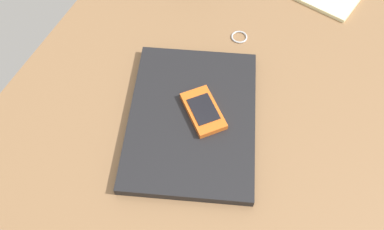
{
  "coord_description": "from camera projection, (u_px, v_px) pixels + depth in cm",
  "views": [
    {
      "loc": [
        44.56,
        12.67,
        68.15
      ],
      "look_at": [
        7.82,
        -2.92,
        5.0
      ],
      "focal_mm": 38.17,
      "sensor_mm": 36.0,
      "label": 1
    }
  ],
  "objects": [
    {
      "name": "desk_surface",
      "position": [
        221.0,
        99.0,
        0.81
      ],
      "size": [
        120.0,
        80.0,
        3.0
      ],
      "primitive_type": "cube",
      "color": "olive",
      "rests_on": "ground"
    },
    {
      "name": "laptop_closed",
      "position": [
        192.0,
        118.0,
        0.76
      ],
      "size": [
        37.07,
        31.7,
        1.81
      ],
      "primitive_type": "cube",
      "rotation": [
        0.0,
        0.0,
        0.31
      ],
      "color": "black",
      "rests_on": "desk_surface"
    },
    {
      "name": "cell_phone_on_laptop",
      "position": [
        203.0,
        111.0,
        0.75
      ],
      "size": [
        10.73,
        10.77,
        1.32
      ],
      "color": "orange",
      "rests_on": "laptop_closed"
    },
    {
      "name": "key_ring",
      "position": [
        239.0,
        37.0,
        0.87
      ],
      "size": [
        3.49,
        3.49,
        0.36
      ],
      "primitive_type": "torus",
      "color": "silver",
      "rests_on": "desk_surface"
    }
  ]
}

